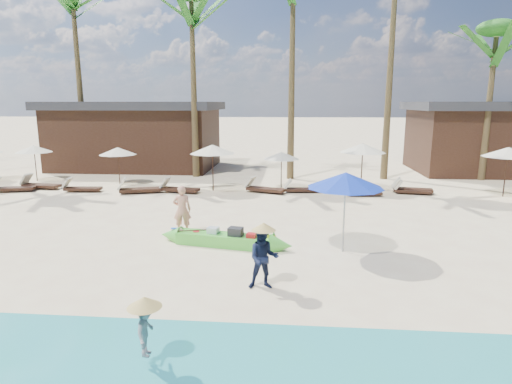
{
  "coord_description": "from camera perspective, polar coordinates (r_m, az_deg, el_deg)",
  "views": [
    {
      "loc": [
        2.24,
        -10.11,
        4.23
      ],
      "look_at": [
        1.21,
        2.0,
        1.7
      ],
      "focal_mm": 30.0,
      "sensor_mm": 36.0,
      "label": 1
    }
  ],
  "objects": [
    {
      "name": "ground",
      "position": [
        11.18,
        -7.18,
        -10.54
      ],
      "size": [
        240.0,
        240.0,
        0.0
      ],
      "primitive_type": "plane",
      "color": "beige",
      "rests_on": "ground"
    },
    {
      "name": "green_canoe",
      "position": [
        13.0,
        -4.28,
        -6.31
      ],
      "size": [
        4.65,
        1.19,
        0.6
      ],
      "rotation": [
        0.0,
        0.0,
        -0.19
      ],
      "color": "green",
      "rests_on": "ground"
    },
    {
      "name": "tourist",
      "position": [
        14.22,
        -9.83,
        -2.33
      ],
      "size": [
        0.63,
        0.46,
        1.61
      ],
      "primitive_type": "imported",
      "rotation": [
        0.0,
        0.0,
        3.27
      ],
      "color": "tan",
      "rests_on": "ground"
    },
    {
      "name": "vendor_green",
      "position": [
        9.95,
        1.01,
        -8.81
      ],
      "size": [
        0.76,
        0.62,
        1.46
      ],
      "primitive_type": "imported",
      "rotation": [
        0.0,
        0.0,
        0.1
      ],
      "color": "#131B36",
      "rests_on": "ground"
    },
    {
      "name": "vendor_yellow",
      "position": [
        7.48,
        -14.46,
        -17.35
      ],
      "size": [
        0.38,
        0.61,
        0.91
      ],
      "primitive_type": "imported",
      "rotation": [
        0.0,
        0.0,
        1.64
      ],
      "color": "gray",
      "rests_on": "ground"
    },
    {
      "name": "blue_umbrella",
      "position": [
        12.25,
        11.86,
        1.56
      ],
      "size": [
        2.17,
        2.17,
        2.33
      ],
      "color": "#99999E",
      "rests_on": "ground"
    },
    {
      "name": "resort_parasol_3",
      "position": [
        26.37,
        -27.5,
        5.12
      ],
      "size": [
        1.91,
        1.91,
        1.97
      ],
      "color": "#331E15",
      "rests_on": "ground"
    },
    {
      "name": "lounger_3_left",
      "position": [
        23.85,
        -29.86,
        0.53
      ],
      "size": [
        2.01,
        1.06,
        0.65
      ],
      "rotation": [
        0.0,
        0.0,
        0.26
      ],
      "color": "#331E15",
      "rests_on": "ground"
    },
    {
      "name": "lounger_3_right",
      "position": [
        24.06,
        -26.97,
        0.91
      ],
      "size": [
        2.01,
        0.79,
        0.67
      ],
      "rotation": [
        0.0,
        0.0,
        -0.1
      ],
      "color": "#331E15",
      "rests_on": "ground"
    },
    {
      "name": "resort_parasol_4",
      "position": [
        23.39,
        -17.95,
        5.21
      ],
      "size": [
        1.92,
        1.92,
        1.98
      ],
      "color": "#331E15",
      "rests_on": "ground"
    },
    {
      "name": "lounger_4_left",
      "position": [
        22.42,
        -22.39,
        0.55
      ],
      "size": [
        1.84,
        0.68,
        0.61
      ],
      "rotation": [
        0.0,
        0.0,
        0.07
      ],
      "color": "#331E15",
      "rests_on": "ground"
    },
    {
      "name": "lounger_4_right",
      "position": [
        21.14,
        -15.58,
        0.43
      ],
      "size": [
        2.09,
        1.18,
        0.68
      ],
      "rotation": [
        0.0,
        0.0,
        0.3
      ],
      "color": "#331E15",
      "rests_on": "ground"
    },
    {
      "name": "resort_parasol_5",
      "position": [
        20.83,
        -5.84,
        5.7
      ],
      "size": [
        2.2,
        2.2,
        2.27
      ],
      "color": "#331E15",
      "rests_on": "ground"
    },
    {
      "name": "lounger_5_left",
      "position": [
        20.88,
        -10.39,
        0.51
      ],
      "size": [
        1.98,
        0.93,
        0.65
      ],
      "rotation": [
        0.0,
        0.0,
        -0.19
      ],
      "color": "#331E15",
      "rests_on": "ground"
    },
    {
      "name": "resort_parasol_6",
      "position": [
        21.23,
        3.41,
        4.87
      ],
      "size": [
        1.81,
        1.81,
        1.86
      ],
      "color": "#331E15",
      "rests_on": "ground"
    },
    {
      "name": "lounger_6_left",
      "position": [
        20.55,
        0.97,
        0.54
      ],
      "size": [
        2.05,
        1.2,
        0.67
      ],
      "rotation": [
        0.0,
        0.0,
        -0.33
      ],
      "color": "#331E15",
      "rests_on": "ground"
    },
    {
      "name": "lounger_6_right",
      "position": [
        20.68,
        5.88,
        0.47
      ],
      "size": [
        1.73,
        0.66,
        0.57
      ],
      "rotation": [
        0.0,
        0.0,
        0.08
      ],
      "color": "#331E15",
      "rests_on": "ground"
    },
    {
      "name": "resort_parasol_7",
      "position": [
        21.5,
        14.05,
        5.72
      ],
      "size": [
        2.25,
        2.25,
        2.32
      ],
      "color": "#331E15",
      "rests_on": "ground"
    },
    {
      "name": "lounger_7_left",
      "position": [
        20.38,
        13.99,
        -0.02
      ],
      "size": [
        1.65,
        0.62,
        0.55
      ],
      "rotation": [
        0.0,
        0.0,
        0.08
      ],
      "color": "#331E15",
      "rests_on": "ground"
    },
    {
      "name": "lounger_7_right",
      "position": [
        21.5,
        19.92,
        0.24
      ],
      "size": [
        1.72,
        0.76,
        0.56
      ],
      "rotation": [
        0.0,
        0.0,
        -0.16
      ],
      "color": "#331E15",
      "rests_on": "ground"
    },
    {
      "name": "resort_parasol_8",
      "position": [
        22.5,
        30.57,
        4.61
      ],
      "size": [
        2.21,
        2.21,
        2.28
      ],
      "color": "#331E15",
      "rests_on": "ground"
    },
    {
      "name": "lounger_8_left",
      "position": [
        21.78,
        19.83,
        0.46
      ],
      "size": [
        1.95,
        0.88,
        0.64
      ],
      "rotation": [
        0.0,
        0.0,
        -0.17
      ],
      "color": "#331E15",
      "rests_on": "ground"
    },
    {
      "name": "palm_2",
      "position": [
        28.63,
        -23.13,
        20.86
      ],
      "size": [
        2.08,
        2.08,
        11.33
      ],
      "color": "brown",
      "rests_on": "ground"
    },
    {
      "name": "palm_3",
      "position": [
        25.39,
        -8.56,
        21.53
      ],
      "size": [
        2.08,
        2.08,
        10.52
      ],
      "color": "brown",
      "rests_on": "ground"
    },
    {
      "name": "palm_4",
      "position": [
        24.68,
        4.96,
        23.96
      ],
      "size": [
        2.08,
        2.08,
        11.7
      ],
      "color": "brown",
      "rests_on": "ground"
    },
    {
      "name": "palm_6",
      "position": [
        26.96,
        29.26,
        16.36
      ],
      "size": [
        2.08,
        2.08,
        8.51
      ],
      "color": "brown",
      "rests_on": "ground"
    },
    {
      "name": "pavilion_west",
      "position": [
        29.51,
        -15.59,
        7.4
      ],
      "size": [
        10.8,
        6.6,
        4.3
      ],
      "color": "#331E15",
      "rests_on": "ground"
    },
    {
      "name": "pavilion_east",
      "position": [
        30.08,
        28.06,
        6.54
      ],
      "size": [
        8.8,
        6.6,
        4.3
      ],
      "color": "#331E15",
      "rests_on": "ground"
    }
  ]
}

